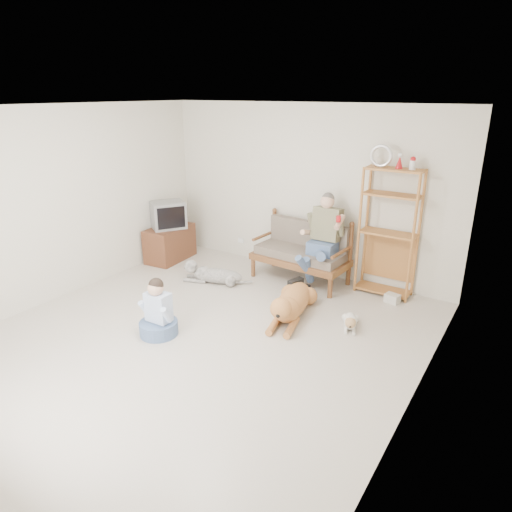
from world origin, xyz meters
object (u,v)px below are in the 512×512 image
Objects in this scene: tv_stand at (170,243)px; golden_retriever at (291,303)px; etagere at (388,232)px; loveseat at (302,250)px.

golden_retriever is (2.89, -0.79, -0.11)m from tv_stand.
etagere is 2.32× the size of tv_stand.
loveseat is 1.37m from etagere.
loveseat is 1.37m from golden_retriever.
loveseat is at bearing -172.07° from etagere.
golden_retriever is at bearing -19.98° from tv_stand.
tv_stand is (-3.68, -0.63, -0.66)m from etagere.
etagere is 1.80m from golden_retriever.
tv_stand is (-2.41, -0.46, -0.19)m from loveseat.
etagere is at bearing 5.16° from tv_stand.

